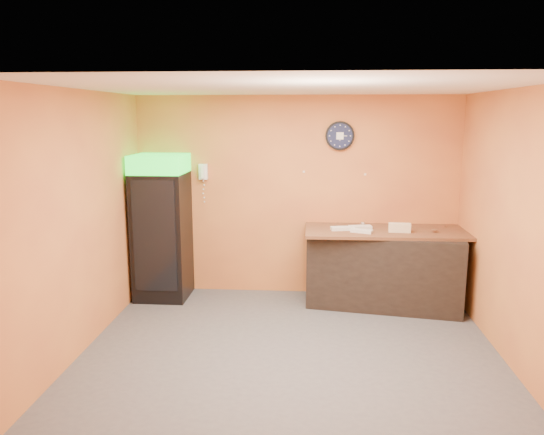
{
  "coord_description": "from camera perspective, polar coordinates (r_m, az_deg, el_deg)",
  "views": [
    {
      "loc": [
        0.19,
        -5.39,
        2.53
      ],
      "look_at": [
        -0.24,
        0.6,
        1.36
      ],
      "focal_mm": 35.0,
      "sensor_mm": 36.0,
      "label": 1
    }
  ],
  "objects": [
    {
      "name": "sub_roll_stack",
      "position": [
        7.07,
        13.56,
        -1.07
      ],
      "size": [
        0.29,
        0.11,
        0.12
      ],
      "rotation": [
        0.0,
        0.0,
        -0.06
      ],
      "color": "beige",
      "rests_on": "butcher_paper"
    },
    {
      "name": "beverage_cooler",
      "position": [
        7.45,
        -11.84,
        -1.26
      ],
      "size": [
        0.71,
        0.72,
        2.0
      ],
      "rotation": [
        0.0,
        0.0,
        -0.01
      ],
      "color": "black",
      "rests_on": "floor"
    },
    {
      "name": "wrapped_sandwich_left",
      "position": [
        7.07,
        7.61,
        -1.17
      ],
      "size": [
        0.33,
        0.17,
        0.04
      ],
      "primitive_type": "cube",
      "rotation": [
        0.0,
        0.0,
        0.16
      ],
      "color": "silver",
      "rests_on": "butcher_paper"
    },
    {
      "name": "back_wall",
      "position": [
        7.48,
        2.64,
        2.29
      ],
      "size": [
        4.5,
        0.02,
        2.8
      ],
      "primitive_type": "cube",
      "color": "orange",
      "rests_on": "floor"
    },
    {
      "name": "right_wall",
      "position": [
        5.88,
        24.56,
        -1.11
      ],
      "size": [
        0.02,
        4.0,
        2.8
      ],
      "primitive_type": "cube",
      "color": "orange",
      "rests_on": "floor"
    },
    {
      "name": "wrapped_sandwich_mid",
      "position": [
        6.96,
        9.62,
        -1.44
      ],
      "size": [
        0.3,
        0.2,
        0.04
      ],
      "primitive_type": "cube",
      "rotation": [
        0.0,
        0.0,
        -0.38
      ],
      "color": "silver",
      "rests_on": "butcher_paper"
    },
    {
      "name": "wrapped_sandwich_right",
      "position": [
        7.18,
        9.46,
        -1.04
      ],
      "size": [
        0.32,
        0.18,
        0.04
      ],
      "primitive_type": "cube",
      "rotation": [
        0.0,
        0.0,
        0.2
      ],
      "color": "silver",
      "rests_on": "butcher_paper"
    },
    {
      "name": "wall_clock",
      "position": [
        7.38,
        7.31,
        8.71
      ],
      "size": [
        0.4,
        0.06,
        0.4
      ],
      "color": "black",
      "rests_on": "back_wall"
    },
    {
      "name": "butcher_paper",
      "position": [
        7.19,
        12.17,
        -1.46
      ],
      "size": [
        2.14,
        0.91,
        0.04
      ],
      "primitive_type": "cube",
      "rotation": [
        0.0,
        0.0,
        0.0
      ],
      "color": "brown",
      "rests_on": "prep_counter"
    },
    {
      "name": "floor",
      "position": [
        5.96,
        1.98,
        -14.14
      ],
      "size": [
        4.5,
        4.5,
        0.0
      ],
      "primitive_type": "plane",
      "color": "#47474C",
      "rests_on": "ground"
    },
    {
      "name": "ceiling",
      "position": [
        5.4,
        2.19,
        13.83
      ],
      "size": [
        4.5,
        4.0,
        0.02
      ],
      "primitive_type": "cube",
      "color": "white",
      "rests_on": "back_wall"
    },
    {
      "name": "wall_phone",
      "position": [
        7.53,
        -7.41,
        4.91
      ],
      "size": [
        0.12,
        0.1,
        0.22
      ],
      "color": "white",
      "rests_on": "back_wall"
    },
    {
      "name": "kitchen_tool",
      "position": [
        7.31,
        9.72,
        -0.74
      ],
      "size": [
        0.07,
        0.07,
        0.07
      ],
      "primitive_type": "cylinder",
      "color": "silver",
      "rests_on": "butcher_paper"
    },
    {
      "name": "left_wall",
      "position": [
        6.03,
        -19.83,
        -0.49
      ],
      "size": [
        0.02,
        4.0,
        2.8
      ],
      "primitive_type": "cube",
      "color": "orange",
      "rests_on": "floor"
    },
    {
      "name": "prep_counter",
      "position": [
        7.32,
        12.01,
        -5.41
      ],
      "size": [
        2.1,
        1.19,
        0.99
      ],
      "primitive_type": "cube",
      "rotation": [
        0.0,
        0.0,
        -0.16
      ],
      "color": "black",
      "rests_on": "floor"
    }
  ]
}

